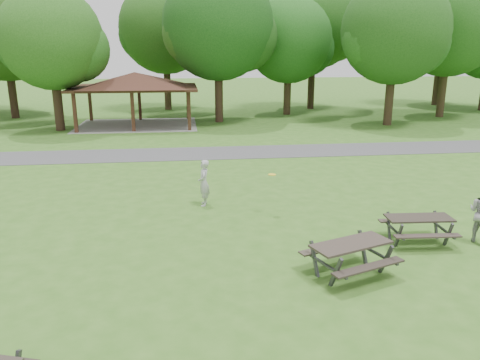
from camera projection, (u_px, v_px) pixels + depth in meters
ground at (219, 277)px, 11.30m from camera, size 160.00×160.00×0.00m
asphalt_path at (198, 153)px, 24.68m from camera, size 120.00×3.20×0.02m
pavilion at (135, 82)px, 32.93m from camera, size 8.60×7.01×3.76m
tree_row_c at (6, 32)px, 35.63m from camera, size 8.19×7.80×10.67m
tree_row_d at (53, 42)px, 30.21m from camera, size 6.93×6.60×9.27m
tree_row_e at (219, 28)px, 33.63m from camera, size 8.40×8.00×11.02m
tree_row_f at (290, 42)px, 37.93m from camera, size 7.35×7.00×9.55m
tree_row_g at (396, 34)px, 32.30m from camera, size 7.77×7.40×10.25m
tree_row_h at (451, 26)px, 36.16m from camera, size 8.61×8.20×11.37m
tree_deep_b at (166, 30)px, 40.77m from camera, size 8.40×8.00×11.13m
tree_deep_c at (315, 24)px, 41.20m from camera, size 8.82×8.40×11.90m
tree_deep_d at (444, 30)px, 44.27m from camera, size 8.40×8.00×11.27m
picnic_table_middle at (351, 250)px, 11.29m from camera, size 2.40×2.17×0.86m
picnic_table_far at (419, 223)px, 13.20m from camera, size 1.91×1.57×0.79m
frisbee_in_flight at (272, 175)px, 15.27m from camera, size 0.32×0.32×0.02m
frisbee_thrower at (204, 183)px, 16.32m from camera, size 0.44×0.63×1.63m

